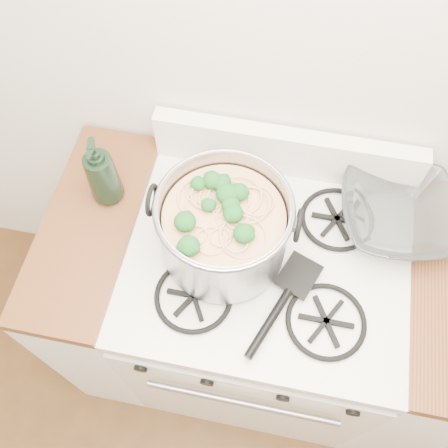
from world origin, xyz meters
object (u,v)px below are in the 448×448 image
spatula (299,274)px  glass_bowl (396,217)px  stock_pot (224,229)px  gas_range (257,315)px  bottle (101,171)px

spatula → glass_bowl: 0.32m
spatula → stock_pot: bearing=-170.3°
stock_pot → spatula: size_ratio=1.17×
gas_range → glass_bowl: bearing=28.3°
glass_bowl → bottle: bearing=-174.7°
glass_bowl → stock_pot: bearing=-158.5°
gas_range → spatula: bearing=-26.4°
stock_pot → bottle: (-0.35, 0.10, 0.01)m
glass_bowl → bottle: bottle is taller
stock_pot → glass_bowl: 0.48m
stock_pot → spatula: (0.21, -0.04, -0.09)m
gas_range → spatula: size_ratio=2.98×
gas_range → spatula: 0.51m
stock_pot → gas_range: bearing=0.0°
stock_pot → spatula: bearing=-11.7°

